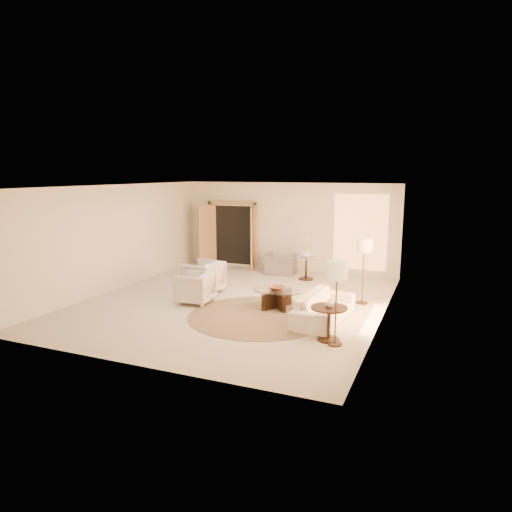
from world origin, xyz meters
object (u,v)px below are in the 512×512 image
at_px(side_table, 306,266).
at_px(floor_lamp_far, 337,274).
at_px(sofa, 324,307).
at_px(end_vase, 329,303).
at_px(bowl, 277,288).
at_px(coffee_table, 277,297).
at_px(armchair_right, 195,286).
at_px(end_table, 329,317).
at_px(accent_chair, 280,261).
at_px(armchair_left, 202,276).
at_px(floor_lamp_near, 364,248).
at_px(side_vase, 306,253).

height_order(side_table, floor_lamp_far, floor_lamp_far).
height_order(sofa, end_vase, end_vase).
bearing_deg(bowl, coffee_table, 90.00).
height_order(armchair_right, end_table, armchair_right).
distance_m(coffee_table, end_table, 2.25).
bearing_deg(accent_chair, armchair_right, 71.35).
relative_size(armchair_left, end_table, 1.35).
relative_size(armchair_right, end_vase, 4.86).
height_order(coffee_table, side_table, side_table).
height_order(side_table, floor_lamp_near, floor_lamp_near).
xyz_separation_m(side_table, side_vase, (0.00, 0.00, 0.39)).
xyz_separation_m(side_table, end_vase, (1.80, -4.61, 0.33)).
bearing_deg(side_vase, sofa, -67.96).
distance_m(armchair_left, accent_chair, 3.16).
distance_m(end_vase, side_vase, 4.95).
distance_m(sofa, armchair_left, 3.66).
relative_size(accent_chair, end_table, 1.35).
xyz_separation_m(sofa, armchair_right, (-3.22, 0.14, 0.11)).
height_order(coffee_table, end_vase, end_vase).
bearing_deg(coffee_table, floor_lamp_far, -44.81).
relative_size(floor_lamp_near, side_vase, 5.98).
bearing_deg(coffee_table, armchair_right, -169.90).
relative_size(sofa, accent_chair, 2.21).
height_order(end_table, bowl, end_table).
xyz_separation_m(armchair_right, side_vase, (1.79, 3.40, 0.38)).
xyz_separation_m(sofa, armchair_left, (-3.51, 1.03, 0.16)).
relative_size(end_table, side_vase, 2.57).
relative_size(floor_lamp_near, end_vase, 9.42).
height_order(sofa, floor_lamp_near, floor_lamp_near).
distance_m(side_table, bowl, 3.05).
xyz_separation_m(accent_chair, end_table, (2.76, -5.06, 0.04)).
bearing_deg(sofa, bowl, 72.24).
bearing_deg(bowl, armchair_left, 166.88).
bearing_deg(armchair_left, end_vase, 68.86).
bearing_deg(sofa, side_table, 26.12).
height_order(accent_chair, bowl, accent_chair).
relative_size(side_table, floor_lamp_far, 0.42).
bearing_deg(floor_lamp_far, armchair_left, 150.48).
distance_m(end_table, side_table, 4.95).
xyz_separation_m(end_table, side_vase, (-1.80, 4.61, 0.34)).
bearing_deg(end_table, side_table, 111.27).
distance_m(armchair_right, floor_lamp_near, 4.15).
bearing_deg(armchair_right, side_table, 149.05).
bearing_deg(coffee_table, side_vase, 93.61).
bearing_deg(end_vase, armchair_left, 151.54).
relative_size(sofa, armchair_right, 2.49).
bearing_deg(sofa, floor_lamp_near, -13.61).
bearing_deg(armchair_left, accent_chair, 166.70).
relative_size(floor_lamp_far, end_vase, 9.24).
xyz_separation_m(armchair_right, accent_chair, (0.83, 3.84, -0.01)).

